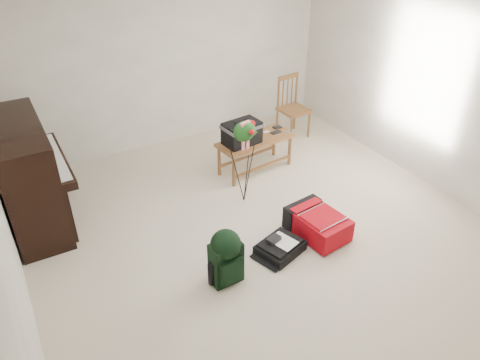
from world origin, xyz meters
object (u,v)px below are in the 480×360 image
red_suitcase (315,221)px  black_duffel (280,247)px  green_backpack (226,255)px  piano (29,178)px  flower_stand (244,163)px  bench (245,134)px  dining_chair (293,108)px

red_suitcase → black_duffel: size_ratio=1.28×
black_duffel → green_backpack: 0.77m
green_backpack → piano: bearing=124.1°
piano → green_backpack: (1.47, -1.99, -0.26)m
red_suitcase → flower_stand: size_ratio=0.65×
bench → red_suitcase: bearing=-95.6°
piano → red_suitcase: bearing=-33.5°
dining_chair → green_backpack: dining_chair is taller
piano → red_suitcase: 3.29m
black_duffel → green_backpack: size_ratio=0.92×
black_duffel → piano: bearing=121.2°
red_suitcase → piano: bearing=139.5°
bench → piano: bearing=168.0°
black_duffel → green_backpack: green_backpack is taller
bench → green_backpack: bench is taller
piano → bench: (2.69, -0.25, -0.01)m
red_suitcase → black_duffel: (-0.54, -0.10, -0.08)m
flower_stand → dining_chair: bearing=21.7°
piano → green_backpack: size_ratio=2.41×
dining_chair → green_backpack: size_ratio=1.53×
green_backpack → flower_stand: (0.86, 1.15, 0.21)m
dining_chair → flower_stand: 1.98m
bench → flower_stand: size_ratio=0.99×
black_duffel → flower_stand: size_ratio=0.50×
piano → red_suitcase: size_ratio=2.05×
bench → dining_chair: (1.21, 0.63, -0.12)m
piano → flower_stand: (2.33, -0.84, -0.05)m
piano → black_duffel: 2.94m
green_backpack → black_duffel: bearing=5.3°
bench → black_duffel: bearing=-113.9°
red_suitcase → dining_chair: bearing=54.6°
red_suitcase → bench: bearing=84.1°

